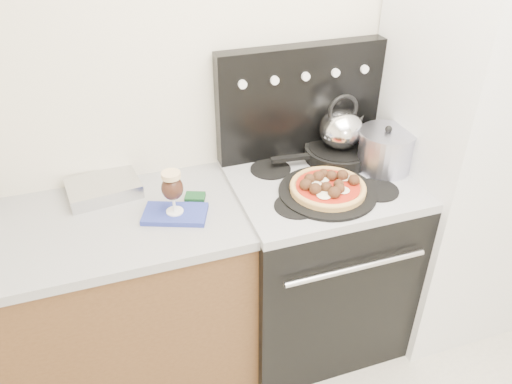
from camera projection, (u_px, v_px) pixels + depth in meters
name	position (u px, v px, depth m)	size (l,w,h in m)	color
room_shell	(453.00, 251.00, 1.24)	(3.52, 3.01, 2.52)	beige
base_cabinet	(76.00, 318.00, 2.13)	(1.45, 0.60, 0.86)	brown
countertop	(52.00, 235.00, 1.88)	(1.48, 0.63, 0.04)	#9F9EA1
stove_body	(315.00, 264.00, 2.40)	(0.76, 0.65, 0.88)	black
cooktop	(322.00, 184.00, 2.15)	(0.76, 0.65, 0.04)	#ADADB2
backguard	(300.00, 101.00, 2.21)	(0.76, 0.08, 0.50)	black
fridge	(464.00, 151.00, 2.29)	(0.64, 0.68, 1.90)	silver
foil_sheet	(103.00, 188.00, 2.07)	(0.29, 0.21, 0.06)	white
oven_mitt	(175.00, 214.00, 1.94)	(0.24, 0.14, 0.02)	#293697
beer_glass	(173.00, 192.00, 1.89)	(0.08, 0.08, 0.18)	black
pizza_pan	(327.00, 192.00, 2.04)	(0.40, 0.40, 0.01)	black
pizza	(328.00, 186.00, 2.03)	(0.31, 0.31, 0.04)	#DAA154
skillet	(339.00, 153.00, 2.28)	(0.31, 0.31, 0.06)	black
tea_kettle	(341.00, 126.00, 2.20)	(0.19, 0.19, 0.21)	silver
stock_pot	(385.00, 151.00, 2.17)	(0.23, 0.23, 0.17)	#B2B3CA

